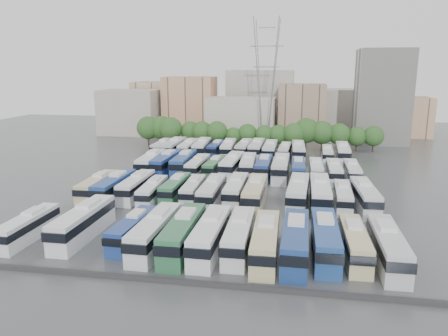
% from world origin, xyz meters
% --- Properties ---
extents(ground, '(220.00, 220.00, 0.00)m').
position_xyz_m(ground, '(0.00, 0.00, 0.00)').
color(ground, '#424447').
rests_on(ground, ground).
extents(parapet, '(56.00, 0.50, 0.50)m').
position_xyz_m(parapet, '(0.00, -33.00, 0.25)').
color(parapet, '#2D2D30').
rests_on(parapet, ground).
extents(tree_line, '(65.12, 7.94, 8.29)m').
position_xyz_m(tree_line, '(-2.01, 42.16, 4.42)').
color(tree_line, black).
rests_on(tree_line, ground).
extents(city_buildings, '(102.00, 35.00, 20.00)m').
position_xyz_m(city_buildings, '(-7.46, 71.86, 7.87)').
color(city_buildings, '#9E998E').
rests_on(city_buildings, ground).
extents(apartment_tower, '(14.00, 14.00, 26.00)m').
position_xyz_m(apartment_tower, '(34.00, 58.00, 13.00)').
color(apartment_tower, silver).
rests_on(apartment_tower, ground).
extents(electricity_pylon, '(9.00, 6.91, 33.83)m').
position_xyz_m(electricity_pylon, '(2.00, 50.00, 18.66)').
color(electricity_pylon, slate).
rests_on(electricity_pylon, ground).
extents(bus_r0_s0, '(2.47, 11.13, 3.49)m').
position_xyz_m(bus_r0_s0, '(-21.49, -25.04, 1.71)').
color(bus_r0_s0, white).
rests_on(bus_r0_s0, ground).
extents(bus_r0_s2, '(2.95, 13.35, 4.19)m').
position_xyz_m(bus_r0_s2, '(-15.03, -23.22, 2.06)').
color(bus_r0_s2, white).
rests_on(bus_r0_s2, ground).
extents(bus_r0_s4, '(2.87, 11.03, 3.43)m').
position_xyz_m(bus_r0_s4, '(-8.37, -23.54, 1.68)').
color(bus_r0_s4, navy).
rests_on(bus_r0_s4, ground).
extents(bus_r0_s5, '(3.10, 13.13, 4.10)m').
position_xyz_m(bus_r0_s5, '(-5.05, -24.66, 2.02)').
color(bus_r0_s5, silver).
rests_on(bus_r0_s5, ground).
extents(bus_r0_s6, '(3.05, 13.34, 4.18)m').
position_xyz_m(bus_r0_s6, '(-1.67, -24.68, 2.05)').
color(bus_r0_s6, '#2D6A44').
rests_on(bus_r0_s6, ground).
extents(bus_r0_s7, '(2.98, 13.10, 4.10)m').
position_xyz_m(bus_r0_s7, '(1.62, -24.60, 2.01)').
color(bus_r0_s7, white).
rests_on(bus_r0_s7, ground).
extents(bus_r0_s8, '(2.91, 12.52, 3.92)m').
position_xyz_m(bus_r0_s8, '(4.93, -23.97, 1.92)').
color(bus_r0_s8, silver).
rests_on(bus_r0_s8, ground).
extents(bus_r0_s9, '(3.05, 12.86, 4.02)m').
position_xyz_m(bus_r0_s9, '(8.10, -25.29, 1.97)').
color(bus_r0_s9, '#C6BD88').
rests_on(bus_r0_s9, ground).
extents(bus_r0_s10, '(3.12, 13.37, 4.18)m').
position_xyz_m(bus_r0_s10, '(11.42, -24.81, 2.05)').
color(bus_r0_s10, navy).
rests_on(bus_r0_s10, ground).
extents(bus_r0_s11, '(2.99, 13.22, 4.14)m').
position_xyz_m(bus_r0_s11, '(14.76, -23.57, 2.03)').
color(bus_r0_s11, navy).
rests_on(bus_r0_s11, ground).
extents(bus_r0_s12, '(2.77, 11.78, 3.68)m').
position_xyz_m(bus_r0_s12, '(18.01, -23.62, 1.81)').
color(bus_r0_s12, '#CCC08C').
rests_on(bus_r0_s12, ground).
extents(bus_r0_s13, '(2.84, 12.87, 4.03)m').
position_xyz_m(bus_r0_s13, '(21.40, -24.50, 1.98)').
color(bus_r0_s13, silver).
rests_on(bus_r0_s13, ground).
extents(bus_r1_s0, '(2.83, 12.00, 3.75)m').
position_xyz_m(bus_r1_s0, '(-21.21, -6.30, 1.84)').
color(bus_r1_s0, '#C8B889').
rests_on(bus_r1_s0, ground).
extents(bus_r1_s1, '(2.88, 12.81, 4.01)m').
position_xyz_m(bus_r1_s1, '(-18.11, -6.52, 1.97)').
color(bus_r1_s1, navy).
rests_on(bus_r1_s1, ground).
extents(bus_r1_s2, '(2.68, 12.14, 3.81)m').
position_xyz_m(bus_r1_s2, '(-14.82, -5.35, 1.87)').
color(bus_r1_s2, silver).
rests_on(bus_r1_s2, ground).
extents(bus_r1_s3, '(2.91, 11.13, 3.46)m').
position_xyz_m(bus_r1_s3, '(-11.40, -7.20, 1.70)').
color(bus_r1_s3, silver).
rests_on(bus_r1_s3, ground).
extents(bus_r1_s4, '(2.60, 11.33, 3.55)m').
position_xyz_m(bus_r1_s4, '(-8.27, -4.84, 1.74)').
color(bus_r1_s4, '#317249').
rests_on(bus_r1_s4, ground).
extents(bus_r1_s5, '(2.73, 10.96, 3.41)m').
position_xyz_m(bus_r1_s5, '(-5.19, -5.27, 1.68)').
color(bus_r1_s5, silver).
rests_on(bus_r1_s5, ground).
extents(bus_r1_s6, '(2.76, 12.47, 3.91)m').
position_xyz_m(bus_r1_s6, '(-1.78, -6.72, 1.92)').
color(bus_r1_s6, silver).
rests_on(bus_r1_s6, ground).
extents(bus_r1_s7, '(2.68, 12.21, 3.83)m').
position_xyz_m(bus_r1_s7, '(1.76, -4.80, 1.88)').
color(bus_r1_s7, silver).
rests_on(bus_r1_s7, ground).
extents(bus_r1_s8, '(2.97, 13.08, 4.09)m').
position_xyz_m(bus_r1_s8, '(5.01, -6.48, 2.01)').
color(bus_r1_s8, '#CABB8B').
rests_on(bus_r1_s8, ground).
extents(bus_r1_s10, '(3.64, 13.62, 4.23)m').
position_xyz_m(bus_r1_s10, '(11.60, -5.36, 2.08)').
color(bus_r1_s10, silver).
rests_on(bus_r1_s10, ground).
extents(bus_r1_s11, '(3.01, 13.63, 4.27)m').
position_xyz_m(bus_r1_s11, '(14.93, -5.20, 2.10)').
color(bus_r1_s11, white).
rests_on(bus_r1_s11, ground).
extents(bus_r1_s12, '(2.74, 11.26, 3.51)m').
position_xyz_m(bus_r1_s12, '(18.37, -5.21, 1.72)').
color(bus_r1_s12, silver).
rests_on(bus_r1_s12, ground).
extents(bus_r1_s13, '(3.41, 12.84, 3.99)m').
position_xyz_m(bus_r1_s13, '(21.60, -5.11, 1.96)').
color(bus_r1_s13, silver).
rests_on(bus_r1_s13, ground).
extents(bus_r2_s1, '(3.60, 13.69, 4.26)m').
position_xyz_m(bus_r2_s1, '(-18.11, 11.66, 2.09)').
color(bus_r2_s1, silver).
rests_on(bus_r2_s1, ground).
extents(bus_r2_s2, '(3.42, 13.60, 4.24)m').
position_xyz_m(bus_r2_s2, '(-15.02, 11.93, 2.08)').
color(bus_r2_s2, navy).
rests_on(bus_r2_s2, ground).
extents(bus_r2_s3, '(3.22, 13.33, 4.16)m').
position_xyz_m(bus_r2_s3, '(-11.53, 12.77, 2.04)').
color(bus_r2_s3, navy).
rests_on(bus_r2_s3, ground).
extents(bus_r2_s4, '(2.83, 11.81, 3.69)m').
position_xyz_m(bus_r2_s4, '(-8.25, 11.13, 1.81)').
color(bus_r2_s4, silver).
rests_on(bus_r2_s4, ground).
extents(bus_r2_s5, '(2.95, 11.15, 3.47)m').
position_xyz_m(bus_r2_s5, '(-4.98, 11.68, 1.70)').
color(bus_r2_s5, '#2F6E3F').
rests_on(bus_r2_s5, ground).
extents(bus_r2_s6, '(3.45, 13.20, 4.11)m').
position_xyz_m(bus_r2_s6, '(-1.59, 12.75, 2.02)').
color(bus_r2_s6, white).
rests_on(bus_r2_s6, ground).
extents(bus_r2_s7, '(3.36, 12.62, 3.92)m').
position_xyz_m(bus_r2_s7, '(1.62, 12.92, 1.92)').
color(bus_r2_s7, silver).
rests_on(bus_r2_s7, ground).
extents(bus_r2_s8, '(2.75, 12.39, 3.88)m').
position_xyz_m(bus_r2_s8, '(4.82, 12.24, 1.91)').
color(bus_r2_s8, navy).
rests_on(bus_r2_s8, ground).
extents(bus_r2_s9, '(3.09, 13.55, 4.24)m').
position_xyz_m(bus_r2_s9, '(8.15, 11.63, 2.08)').
color(bus_r2_s9, silver).
rests_on(bus_r2_s9, ground).
extents(bus_r2_s10, '(2.79, 11.81, 3.69)m').
position_xyz_m(bus_r2_s10, '(11.50, 11.99, 1.81)').
color(bus_r2_s10, navy).
rests_on(bus_r2_s10, ground).
extents(bus_r2_s11, '(2.51, 11.25, 3.53)m').
position_xyz_m(bus_r2_s11, '(14.90, 12.48, 1.73)').
color(bus_r2_s11, silver).
rests_on(bus_r2_s11, ground).
extents(bus_r2_s12, '(2.61, 11.57, 3.62)m').
position_xyz_m(bus_r2_s12, '(18.22, 11.42, 1.78)').
color(bus_r2_s12, silver).
rests_on(bus_r2_s12, ground).
extents(bus_r2_s13, '(2.56, 11.45, 3.59)m').
position_xyz_m(bus_r2_s13, '(21.61, 11.85, 1.76)').
color(bus_r2_s13, silver).
rests_on(bus_r2_s13, ground).
extents(bus_r3_s0, '(2.79, 11.70, 3.66)m').
position_xyz_m(bus_r3_s0, '(-21.60, 30.35, 1.79)').
color(bus_r3_s0, silver).
rests_on(bus_r3_s0, ground).
extents(bus_r3_s1, '(3.09, 13.33, 4.17)m').
position_xyz_m(bus_r3_s1, '(-18.30, 29.20, 2.05)').
color(bus_r3_s1, silver).
rests_on(bus_r3_s1, ground).
extents(bus_r3_s2, '(2.78, 12.39, 3.88)m').
position_xyz_m(bus_r3_s2, '(-14.88, 29.77, 1.91)').
color(bus_r3_s2, white).
rests_on(bus_r3_s2, ground).
extents(bus_r3_s3, '(3.53, 13.33, 4.14)m').
position_xyz_m(bus_r3_s3, '(-11.61, 29.99, 2.03)').
color(bus_r3_s3, silver).
rests_on(bus_r3_s3, ground).
extents(bus_r3_s4, '(2.92, 11.42, 3.55)m').
position_xyz_m(bus_r3_s4, '(-8.26, 30.94, 1.74)').
color(bus_r3_s4, navy).
rests_on(bus_r3_s4, ground).
extents(bus_r3_s5, '(3.46, 12.96, 4.03)m').
position_xyz_m(bus_r3_s5, '(-5.15, 30.17, 1.98)').
color(bus_r3_s5, silver).
rests_on(bus_r3_s5, ground).
extents(bus_r3_s6, '(3.20, 12.56, 3.91)m').
position_xyz_m(bus_r3_s6, '(-1.45, 31.22, 1.92)').
color(bus_r3_s6, silver).
rests_on(bus_r3_s6, ground).
extents(bus_r3_s7, '(3.08, 13.33, 4.17)m').
position_xyz_m(bus_r3_s7, '(1.61, 30.75, 2.05)').
color(bus_r3_s7, silver).
rests_on(bus_r3_s7, ground).
extents(bus_r3_s8, '(2.91, 13.05, 4.09)m').
position_xyz_m(bus_r3_s8, '(4.86, 29.57, 2.01)').
color(bus_r3_s8, silver).
rests_on(bus_r3_s8, ground).
extents(bus_r3_s9, '(3.03, 11.40, 3.54)m').
position_xyz_m(bus_r3_s9, '(8.26, 30.51, 1.74)').
color(bus_r3_s9, silver).
rests_on(bus_r3_s9, ground).
extents(bus_r3_s10, '(3.28, 13.32, 4.16)m').
position_xyz_m(bus_r3_s10, '(11.40, 29.34, 2.04)').
color(bus_r3_s10, silver).
rests_on(bus_r3_s10, ground).
extents(bus_r3_s12, '(2.66, 10.91, 3.40)m').
position_xyz_m(bus_r3_s12, '(17.98, 29.12, 1.67)').
color(bus_r3_s12, silver).
rests_on(bus_r3_s12, ground).
extents(bus_r3_s13, '(3.24, 13.05, 4.07)m').
position_xyz_m(bus_r3_s13, '(21.47, 29.90, 2.00)').
color(bus_r3_s13, silver).
rests_on(bus_r3_s13, ground).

